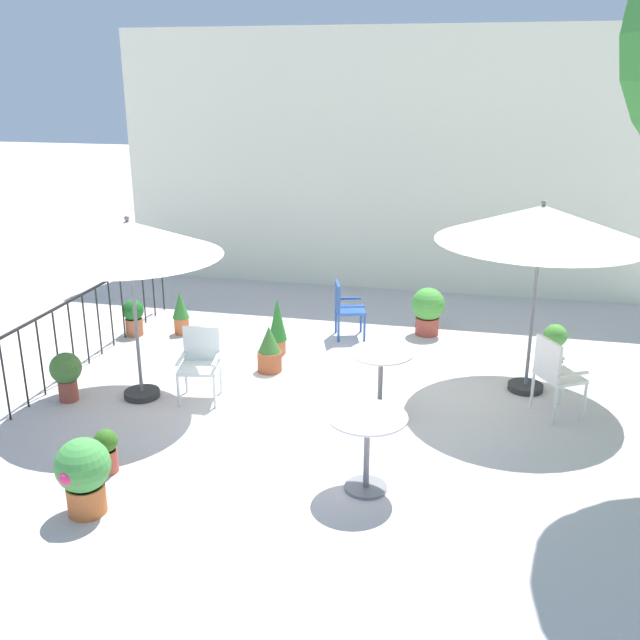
{
  "coord_description": "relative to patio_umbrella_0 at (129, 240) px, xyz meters",
  "views": [
    {
      "loc": [
        1.79,
        -7.99,
        3.83
      ],
      "look_at": [
        0.0,
        -0.17,
        1.07
      ],
      "focal_mm": 40.58,
      "sensor_mm": 36.0,
      "label": 1
    }
  ],
  "objects": [
    {
      "name": "potted_plant_3",
      "position": [
        5.09,
        2.52,
        -1.71
      ],
      "size": [
        0.33,
        0.33,
        0.49
      ],
      "color": "brown",
      "rests_on": "ground"
    },
    {
      "name": "cafe_table_0",
      "position": [
        2.94,
        0.31,
        -1.48
      ],
      "size": [
        0.75,
        0.75,
        0.73
      ],
      "color": "white",
      "rests_on": "ground"
    },
    {
      "name": "villa_facade",
      "position": [
        2.2,
        5.53,
        0.3
      ],
      "size": [
        9.78,
        0.3,
        4.59
      ],
      "primitive_type": "cube",
      "color": "silver",
      "rests_on": "ground"
    },
    {
      "name": "patio_chair_1",
      "position": [
        2.05,
        2.67,
        -1.49
      ],
      "size": [
        0.54,
        0.56,
        0.86
      ],
      "color": "#284E9B",
      "rests_on": "ground"
    },
    {
      "name": "potted_plant_5",
      "position": [
        -1.12,
        2.04,
        -1.68
      ],
      "size": [
        0.32,
        0.32,
        0.57
      ],
      "color": "#B45F3B",
      "rests_on": "ground"
    },
    {
      "name": "potted_plant_1",
      "position": [
        -0.83,
        -0.29,
        -1.62
      ],
      "size": [
        0.38,
        0.38,
        0.62
      ],
      "color": "#974636",
      "rests_on": "ground"
    },
    {
      "name": "potted_plant_0",
      "position": [
        1.31,
        1.15,
        -1.69
      ],
      "size": [
        0.33,
        0.33,
        0.64
      ],
      "color": "#A04F2E",
      "rests_on": "ground"
    },
    {
      "name": "patio_chair_2",
      "position": [
        4.92,
        0.61,
        -1.43
      ],
      "size": [
        0.62,
        0.64,
        0.95
      ],
      "color": "silver",
      "rests_on": "ground"
    },
    {
      "name": "patio_chair_0",
      "position": [
        0.73,
        0.17,
        -1.49
      ],
      "size": [
        0.55,
        0.54,
        0.88
      ],
      "color": "white",
      "rests_on": "ground"
    },
    {
      "name": "cafe_table_1",
      "position": [
        3.06,
        -1.46,
        -1.45
      ],
      "size": [
        0.76,
        0.76,
        0.78
      ],
      "color": "silver",
      "rests_on": "ground"
    },
    {
      "name": "potted_plant_8",
      "position": [
        -0.43,
        2.26,
        -1.64
      ],
      "size": [
        0.26,
        0.26,
        0.67
      ],
      "color": "#C96138",
      "rests_on": "ground"
    },
    {
      "name": "patio_umbrella_0",
      "position": [
        0.0,
        0.0,
        0.0
      ],
      "size": [
        2.18,
        2.18,
        2.28
      ],
      "color": "#2D2D2D",
      "rests_on": "ground"
    },
    {
      "name": "potted_plant_7",
      "position": [
        1.24,
        1.8,
        -1.55
      ],
      "size": [
        0.27,
        0.27,
        0.84
      ],
      "color": "#B7623E",
      "rests_on": "ground"
    },
    {
      "name": "ground_plane",
      "position": [
        2.2,
        0.49,
        -1.99
      ],
      "size": [
        60.0,
        60.0,
        0.0
      ],
      "primitive_type": "plane",
      "color": "beige"
    },
    {
      "name": "potted_plant_4",
      "position": [
        3.26,
        3.08,
        -1.58
      ],
      "size": [
        0.51,
        0.51,
        0.74
      ],
      "color": "#9D4236",
      "rests_on": "ground"
    },
    {
      "name": "potted_plant_2",
      "position": [
        0.47,
        -1.72,
        -1.74
      ],
      "size": [
        0.24,
        0.24,
        0.46
      ],
      "color": "#AA493A",
      "rests_on": "ground"
    },
    {
      "name": "patio_umbrella_1",
      "position": [
        4.66,
        1.28,
        0.14
      ],
      "size": [
        2.5,
        2.5,
        2.42
      ],
      "color": "#2D2D2D",
      "rests_on": "ground"
    },
    {
      "name": "terrace_railing",
      "position": [
        -1.21,
        0.49,
        -1.31
      ],
      "size": [
        0.03,
        6.01,
        1.01
      ],
      "color": "black",
      "rests_on": "ground"
    },
    {
      "name": "potted_plant_6",
      "position": [
        0.64,
        -2.42,
        -1.58
      ],
      "size": [
        0.5,
        0.52,
        0.74
      ],
      "color": "#BC6230",
      "rests_on": "ground"
    }
  ]
}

